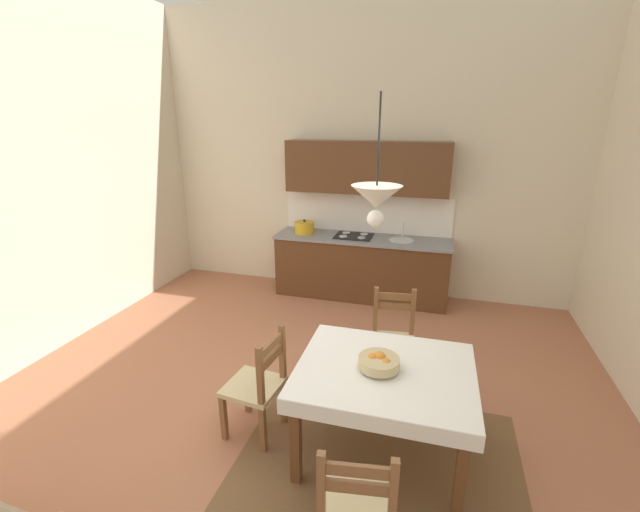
% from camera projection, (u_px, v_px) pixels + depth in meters
% --- Properties ---
extents(ground_plane, '(6.45, 6.62, 0.10)m').
position_uv_depth(ground_plane, '(291.00, 418.00, 3.67)').
color(ground_plane, '#AD6B4C').
extents(wall_back, '(6.45, 0.12, 4.04)m').
position_uv_depth(wall_back, '(362.00, 153.00, 5.81)').
color(wall_back, beige).
rests_on(wall_back, ground_plane).
extents(area_rug, '(2.10, 1.60, 0.01)m').
position_uv_depth(area_rug, '(378.00, 460.00, 3.15)').
color(area_rug, brown).
rests_on(area_rug, ground_plane).
extents(kitchen_cabinetry, '(2.46, 0.63, 2.20)m').
position_uv_depth(kitchen_cabinetry, '(362.00, 239.00, 5.85)').
color(kitchen_cabinetry, '#56331C').
rests_on(kitchen_cabinetry, ground_plane).
extents(dining_table, '(1.30, 1.08, 0.75)m').
position_uv_depth(dining_table, '(384.00, 383.00, 3.05)').
color(dining_table, brown).
rests_on(dining_table, ground_plane).
extents(dining_chair_tv_side, '(0.46, 0.46, 0.93)m').
position_uv_depth(dining_chair_tv_side, '(258.00, 386.00, 3.31)').
color(dining_chair_tv_side, '#D1BC89').
rests_on(dining_chair_tv_side, ground_plane).
extents(dining_chair_kitchen_side, '(0.47, 0.47, 0.93)m').
position_uv_depth(dining_chair_kitchen_side, '(393.00, 340.00, 4.00)').
color(dining_chair_kitchen_side, '#D1BC89').
rests_on(dining_chair_kitchen_side, ground_plane).
extents(dining_chair_camera_side, '(0.48, 0.48, 0.93)m').
position_uv_depth(dining_chair_camera_side, '(356.00, 507.00, 2.28)').
color(dining_chair_camera_side, '#D1BC89').
rests_on(dining_chair_camera_side, ground_plane).
extents(fruit_bowl, '(0.30, 0.30, 0.12)m').
position_uv_depth(fruit_bowl, '(379.00, 362.00, 2.98)').
color(fruit_bowl, tan).
rests_on(fruit_bowl, dining_table).
extents(pendant_lamp, '(0.32, 0.32, 0.80)m').
position_uv_depth(pendant_lamp, '(376.00, 198.00, 2.56)').
color(pendant_lamp, black).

